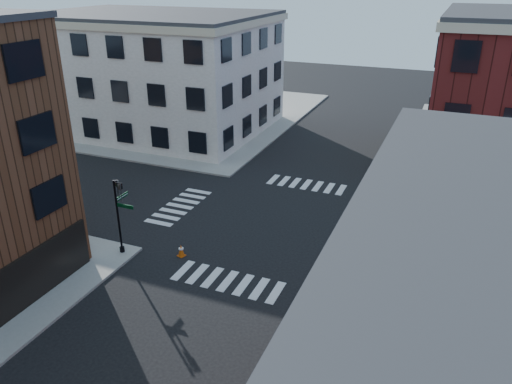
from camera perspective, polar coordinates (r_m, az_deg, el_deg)
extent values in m
plane|color=black|center=(32.23, 2.10, -3.68)|extent=(120.00, 120.00, 0.00)
cube|color=gray|center=(58.79, -10.14, 8.97)|extent=(30.00, 30.00, 0.15)
cube|color=beige|center=(52.45, -11.61, 13.14)|extent=(22.00, 16.00, 11.00)
cylinder|color=black|center=(39.48, 17.59, 1.94)|extent=(0.18, 0.18, 1.47)
cylinder|color=black|center=(39.22, 17.72, 2.94)|extent=(0.12, 0.12, 1.47)
sphere|color=#10350E|center=(38.68, 18.03, 5.26)|extent=(2.69, 2.69, 2.69)
sphere|color=#10350E|center=(38.74, 18.28, 4.40)|extent=(1.85, 1.85, 1.85)
cylinder|color=black|center=(45.15, 18.41, 4.49)|extent=(0.18, 0.18, 1.33)
cylinder|color=black|center=(44.94, 18.52, 5.28)|extent=(0.12, 0.12, 1.33)
sphere|color=#10350E|center=(44.51, 18.77, 7.13)|extent=(2.43, 2.43, 2.43)
sphere|color=#10350E|center=(44.54, 19.00, 6.45)|extent=(1.67, 1.67, 1.67)
cylinder|color=black|center=(28.92, -15.47, -2.91)|extent=(0.12, 0.12, 4.60)
cylinder|color=black|center=(29.85, -15.05, -6.34)|extent=(0.28, 0.28, 0.30)
cube|color=#053819|center=(28.24, -14.76, -1.58)|extent=(1.10, 0.03, 0.22)
cube|color=#053819|center=(28.84, -15.06, -0.51)|extent=(0.03, 1.10, 0.22)
imported|color=black|center=(28.12, -15.13, -0.05)|extent=(0.22, 0.18, 1.10)
imported|color=black|center=(28.56, -15.56, 0.28)|extent=(0.18, 0.22, 1.10)
cube|color=#AAAAAC|center=(27.07, 19.83, -7.36)|extent=(2.18, 2.54, 1.97)
cube|color=black|center=(26.83, 17.94, -6.50)|extent=(0.27, 1.87, 0.89)
cube|color=black|center=(27.93, 24.81, -9.72)|extent=(7.93, 1.72, 0.25)
cylinder|color=black|center=(26.72, 19.56, -10.37)|extent=(1.01, 0.43, 0.98)
cylinder|color=black|center=(28.48, 19.50, -8.09)|extent=(1.01, 0.43, 0.98)
cylinder|color=black|center=(27.27, 27.10, -11.07)|extent=(1.01, 0.43, 0.98)
cylinder|color=black|center=(28.98, 26.54, -8.79)|extent=(1.01, 0.43, 0.98)
cube|color=#CC5009|center=(29.10, -8.51, -7.19)|extent=(0.49, 0.49, 0.04)
cone|color=#CC5009|center=(28.92, -8.55, -6.60)|extent=(0.46, 0.46, 0.73)
cylinder|color=white|center=(28.87, -8.56, -6.42)|extent=(0.28, 0.28, 0.08)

